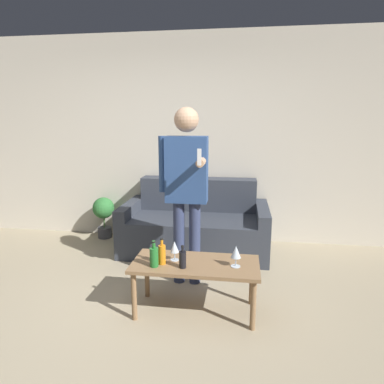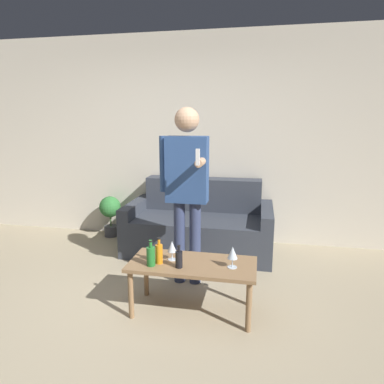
{
  "view_description": "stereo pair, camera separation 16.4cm",
  "coord_description": "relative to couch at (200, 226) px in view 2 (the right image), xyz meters",
  "views": [
    {
      "loc": [
        0.85,
        -2.23,
        1.62
      ],
      "look_at": [
        0.4,
        0.86,
        0.95
      ],
      "focal_mm": 32.0,
      "sensor_mm": 36.0,
      "label": 1
    },
    {
      "loc": [
        1.01,
        -2.21,
        1.62
      ],
      "look_at": [
        0.4,
        0.86,
        0.95
      ],
      "focal_mm": 32.0,
      "sensor_mm": 36.0,
      "label": 2
    }
  ],
  "objects": [
    {
      "name": "ground_plane",
      "position": [
        -0.3,
        -1.83,
        -0.31
      ],
      "size": [
        16.0,
        16.0,
        0.0
      ],
      "primitive_type": "plane",
      "color": "tan"
    },
    {
      "name": "wall_back",
      "position": [
        -0.3,
        0.46,
        1.04
      ],
      "size": [
        8.0,
        0.06,
        2.7
      ],
      "color": "beige",
      "rests_on": "ground_plane"
    },
    {
      "name": "couch",
      "position": [
        0.0,
        0.0,
        0.0
      ],
      "size": [
        1.77,
        0.91,
        0.87
      ],
      "color": "#383D47",
      "rests_on": "ground_plane"
    },
    {
      "name": "coffee_table",
      "position": [
        0.19,
        -1.43,
        0.08
      ],
      "size": [
        1.06,
        0.49,
        0.45
      ],
      "color": "#8E6B47",
      "rests_on": "ground_plane"
    },
    {
      "name": "bottle_orange",
      "position": [
        0.1,
        -1.54,
        0.21
      ],
      "size": [
        0.06,
        0.06,
        0.19
      ],
      "color": "black",
      "rests_on": "coffee_table"
    },
    {
      "name": "bottle_green",
      "position": [
        -0.08,
        -1.49,
        0.22
      ],
      "size": [
        0.06,
        0.06,
        0.22
      ],
      "color": "orange",
      "rests_on": "coffee_table"
    },
    {
      "name": "bottle_dark",
      "position": [
        -0.13,
        -1.55,
        0.22
      ],
      "size": [
        0.07,
        0.07,
        0.22
      ],
      "color": "#23752D",
      "rests_on": "coffee_table"
    },
    {
      "name": "wine_glass_near",
      "position": [
        0.01,
        -1.4,
        0.25
      ],
      "size": [
        0.08,
        0.08,
        0.17
      ],
      "color": "silver",
      "rests_on": "coffee_table"
    },
    {
      "name": "wine_glass_far",
      "position": [
        0.52,
        -1.46,
        0.26
      ],
      "size": [
        0.08,
        0.08,
        0.18
      ],
      "color": "silver",
      "rests_on": "coffee_table"
    },
    {
      "name": "person_standing_front",
      "position": [
        0.03,
        -0.9,
        0.72
      ],
      "size": [
        0.47,
        0.43,
        1.73
      ],
      "color": "navy",
      "rests_on": "ground_plane"
    },
    {
      "name": "potted_plant",
      "position": [
        -1.31,
        0.25,
        0.05
      ],
      "size": [
        0.29,
        0.29,
        0.57
      ],
      "color": "#4C4C51",
      "rests_on": "ground_plane"
    }
  ]
}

